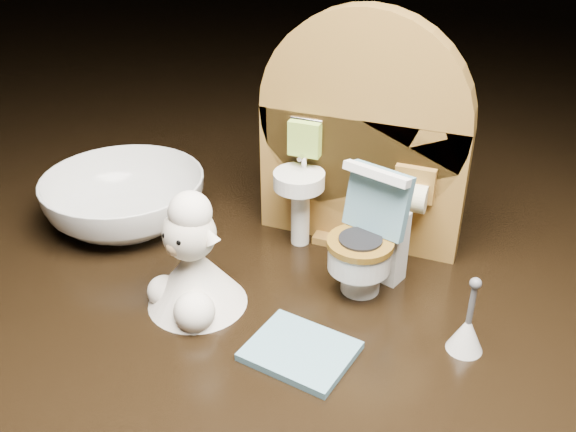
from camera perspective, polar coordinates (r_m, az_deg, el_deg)
name	(u,v)px	position (r m, az deg, el deg)	size (l,w,h in m)	color
backdrop_panel	(360,147)	(0.40, 6.42, 6.10)	(0.13, 0.05, 0.15)	olive
toy_toilet	(369,245)	(0.37, 7.24, -2.55)	(0.04, 0.05, 0.08)	white
bath_mat	(300,351)	(0.34, 1.10, -11.92)	(0.05, 0.04, 0.00)	#5E8D9F
toilet_brush	(467,331)	(0.34, 15.61, -9.83)	(0.02, 0.02, 0.04)	white
plush_lamb	(193,268)	(0.36, -8.45, -4.58)	(0.06, 0.06, 0.07)	white
ceramic_bowl	(125,200)	(0.45, -14.30, 1.39)	(0.11, 0.11, 0.03)	white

